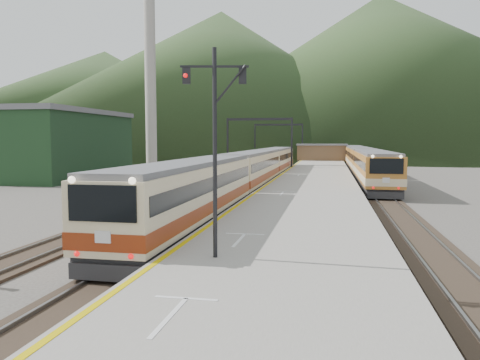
# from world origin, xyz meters

# --- Properties ---
(ground) EXTENTS (400.00, 400.00, 0.00)m
(ground) POSITION_xyz_m (0.00, 0.00, 0.00)
(ground) COLOR #47423D
(ground) RESTS_ON ground
(track_main) EXTENTS (2.60, 200.00, 0.23)m
(track_main) POSITION_xyz_m (0.00, 40.00, 0.07)
(track_main) COLOR black
(track_main) RESTS_ON ground
(track_far) EXTENTS (2.60, 200.00, 0.23)m
(track_far) POSITION_xyz_m (-5.00, 40.00, 0.07)
(track_far) COLOR black
(track_far) RESTS_ON ground
(track_second) EXTENTS (2.60, 200.00, 0.23)m
(track_second) POSITION_xyz_m (11.50, 40.00, 0.07)
(track_second) COLOR black
(track_second) RESTS_ON ground
(platform) EXTENTS (8.00, 100.00, 1.00)m
(platform) POSITION_xyz_m (5.60, 38.00, 0.50)
(platform) COLOR gray
(platform) RESTS_ON ground
(gantry_near) EXTENTS (9.55, 0.25, 8.00)m
(gantry_near) POSITION_xyz_m (-2.85, 55.00, 5.59)
(gantry_near) COLOR black
(gantry_near) RESTS_ON ground
(gantry_far) EXTENTS (9.55, 0.25, 8.00)m
(gantry_far) POSITION_xyz_m (-2.85, 80.00, 5.59)
(gantry_far) COLOR black
(gantry_far) RESTS_ON ground
(warehouse) EXTENTS (14.50, 20.50, 8.60)m
(warehouse) POSITION_xyz_m (-28.00, 42.00, 4.32)
(warehouse) COLOR black
(warehouse) RESTS_ON ground
(smokestack) EXTENTS (1.80, 1.80, 30.00)m
(smokestack) POSITION_xyz_m (-22.00, 62.00, 15.00)
(smokestack) COLOR #9E998E
(smokestack) RESTS_ON ground
(station_shed) EXTENTS (9.40, 4.40, 3.10)m
(station_shed) POSITION_xyz_m (5.60, 78.00, 2.57)
(station_shed) COLOR brown
(station_shed) RESTS_ON platform
(hill_a) EXTENTS (180.00, 180.00, 60.00)m
(hill_a) POSITION_xyz_m (-40.00, 190.00, 30.00)
(hill_a) COLOR #2E4320
(hill_a) RESTS_ON ground
(hill_b) EXTENTS (220.00, 220.00, 75.00)m
(hill_b) POSITION_xyz_m (30.00, 230.00, 37.50)
(hill_b) COLOR #2E4320
(hill_b) RESTS_ON ground
(hill_d) EXTENTS (200.00, 200.00, 55.00)m
(hill_d) POSITION_xyz_m (-120.00, 240.00, 27.50)
(hill_d) COLOR #2E4320
(hill_d) RESTS_ON ground
(main_train) EXTENTS (2.89, 59.27, 3.53)m
(main_train) POSITION_xyz_m (0.00, 31.99, 1.99)
(main_train) COLOR beige
(main_train) RESTS_ON track_main
(second_train) EXTENTS (3.10, 63.51, 3.78)m
(second_train) POSITION_xyz_m (11.50, 58.01, 2.12)
(second_train) COLOR #AC6B27
(second_train) RESTS_ON track_second
(signal_mast) EXTENTS (2.17, 0.57, 6.82)m
(signal_mast) POSITION_xyz_m (3.52, 3.29, 5.16)
(signal_mast) COLOR black
(signal_mast) RESTS_ON platform
(short_signal_a) EXTENTS (0.23, 0.18, 2.27)m
(short_signal_a) POSITION_xyz_m (-2.59, 5.91, 1.46)
(short_signal_a) COLOR black
(short_signal_a) RESTS_ON ground
(short_signal_b) EXTENTS (0.26, 0.22, 2.27)m
(short_signal_b) POSITION_xyz_m (-2.84, 26.66, 1.46)
(short_signal_b) COLOR black
(short_signal_b) RESTS_ON ground
(short_signal_c) EXTENTS (0.27, 0.24, 2.27)m
(short_signal_c) POSITION_xyz_m (-7.53, 18.67, 1.46)
(short_signal_c) COLOR black
(short_signal_c) RESTS_ON ground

